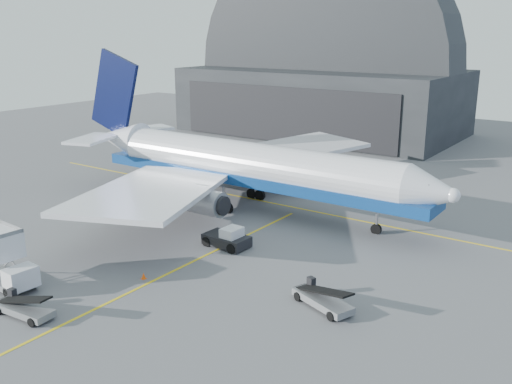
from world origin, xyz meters
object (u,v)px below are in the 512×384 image
Objects in this scene: belt_loader_b at (322,299)px; catering_truck at (2,258)px; airliner at (240,164)px; pushback_tug at (228,239)px; belt_loader_a at (23,308)px.

catering_truck is at bearing -133.10° from belt_loader_b.
pushback_tug is (6.73, -10.99, -4.01)m from airliner.
belt_loader_b is (19.49, -16.51, -4.12)m from airliner.
airliner is 25.87m from belt_loader_b.
belt_loader_a is (3.17, -29.42, -4.15)m from airliner.
catering_truck reaches higher than belt_loader_a.
airliner is 7.53× the size of catering_truck.
belt_loader_b is at bearing 33.58° from belt_loader_a.
belt_loader_a is 0.95× the size of belt_loader_b.
airliner is 9.04× the size of belt_loader_b.
catering_truck is at bearing 154.78° from belt_loader_a.
pushback_tug is at bearing -58.51° from airliner.
catering_truck is 1.49× the size of pushback_tug.
belt_loader_b reaches higher than belt_loader_a.
pushback_tug is at bearing 177.35° from belt_loader_b.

